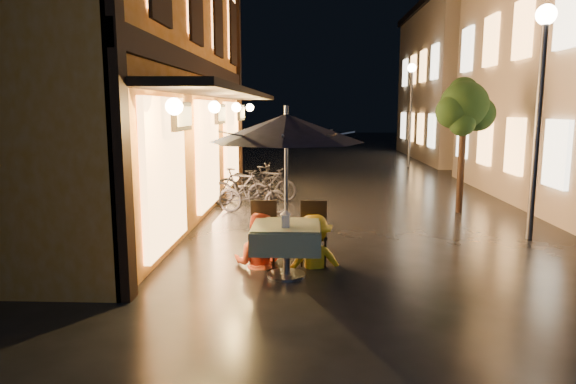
{
  "coord_description": "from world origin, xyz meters",
  "views": [
    {
      "loc": [
        -1.14,
        -7.56,
        2.42
      ],
      "look_at": [
        -1.46,
        0.23,
        1.15
      ],
      "focal_mm": 32.0,
      "sensor_mm": 36.0,
      "label": 1
    }
  ],
  "objects_px": {
    "patio_umbrella": "(286,128)",
    "person_orange": "(258,214)",
    "person_yellow": "(314,216)",
    "bicycle_0": "(253,194)",
    "table_lantern": "(286,217)",
    "streetlamp_near": "(541,80)",
    "cafe_table": "(286,237)"
  },
  "relations": [
    {
      "from": "patio_umbrella",
      "to": "person_yellow",
      "type": "bearing_deg",
      "value": 52.23
    },
    {
      "from": "table_lantern",
      "to": "person_yellow",
      "type": "distance_m",
      "value": 0.83
    },
    {
      "from": "person_orange",
      "to": "bicycle_0",
      "type": "relative_size",
      "value": 0.95
    },
    {
      "from": "streetlamp_near",
      "to": "patio_umbrella",
      "type": "distance_m",
      "value": 5.11
    },
    {
      "from": "bicycle_0",
      "to": "cafe_table",
      "type": "bearing_deg",
      "value": -157.65
    },
    {
      "from": "streetlamp_near",
      "to": "cafe_table",
      "type": "relative_size",
      "value": 4.27
    },
    {
      "from": "streetlamp_near",
      "to": "person_yellow",
      "type": "bearing_deg",
      "value": -155.54
    },
    {
      "from": "cafe_table",
      "to": "bicycle_0",
      "type": "distance_m",
      "value": 4.62
    },
    {
      "from": "bicycle_0",
      "to": "person_orange",
      "type": "bearing_deg",
      "value": -162.56
    },
    {
      "from": "table_lantern",
      "to": "person_yellow",
      "type": "bearing_deg",
      "value": 60.4
    },
    {
      "from": "person_yellow",
      "to": "streetlamp_near",
      "type": "bearing_deg",
      "value": -168.25
    },
    {
      "from": "person_orange",
      "to": "person_yellow",
      "type": "distance_m",
      "value": 0.87
    },
    {
      "from": "table_lantern",
      "to": "person_orange",
      "type": "bearing_deg",
      "value": 122.65
    },
    {
      "from": "streetlamp_near",
      "to": "patio_umbrella",
      "type": "relative_size",
      "value": 1.72
    },
    {
      "from": "person_yellow",
      "to": "table_lantern",
      "type": "bearing_deg",
      "value": 47.7
    },
    {
      "from": "streetlamp_near",
      "to": "table_lantern",
      "type": "distance_m",
      "value": 5.52
    },
    {
      "from": "streetlamp_near",
      "to": "cafe_table",
      "type": "height_order",
      "value": "streetlamp_near"
    },
    {
      "from": "patio_umbrella",
      "to": "person_yellow",
      "type": "xyz_separation_m",
      "value": [
        0.4,
        0.52,
        -1.36
      ]
    },
    {
      "from": "streetlamp_near",
      "to": "table_lantern",
      "type": "height_order",
      "value": "streetlamp_near"
    },
    {
      "from": "patio_umbrella",
      "to": "table_lantern",
      "type": "relative_size",
      "value": 9.84
    },
    {
      "from": "streetlamp_near",
      "to": "table_lantern",
      "type": "relative_size",
      "value": 16.92
    },
    {
      "from": "person_yellow",
      "to": "bicycle_0",
      "type": "bearing_deg",
      "value": -83.69
    },
    {
      "from": "patio_umbrella",
      "to": "bicycle_0",
      "type": "xyz_separation_m",
      "value": [
        -0.97,
        4.52,
        -1.7
      ]
    },
    {
      "from": "streetlamp_near",
      "to": "table_lantern",
      "type": "xyz_separation_m",
      "value": [
        -4.46,
        -2.56,
        -2.0
      ]
    },
    {
      "from": "streetlamp_near",
      "to": "person_orange",
      "type": "xyz_separation_m",
      "value": [
        -4.93,
        -1.83,
        -2.1
      ]
    },
    {
      "from": "person_orange",
      "to": "person_yellow",
      "type": "xyz_separation_m",
      "value": [
        0.87,
        -0.02,
        -0.02
      ]
    },
    {
      "from": "table_lantern",
      "to": "person_orange",
      "type": "distance_m",
      "value": 0.87
    },
    {
      "from": "table_lantern",
      "to": "bicycle_0",
      "type": "bearing_deg",
      "value": 101.68
    },
    {
      "from": "person_yellow",
      "to": "bicycle_0",
      "type": "height_order",
      "value": "person_yellow"
    },
    {
      "from": "patio_umbrella",
      "to": "person_orange",
      "type": "distance_m",
      "value": 1.51
    },
    {
      "from": "patio_umbrella",
      "to": "person_orange",
      "type": "bearing_deg",
      "value": 130.88
    },
    {
      "from": "streetlamp_near",
      "to": "patio_umbrella",
      "type": "bearing_deg",
      "value": -152.06
    }
  ]
}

